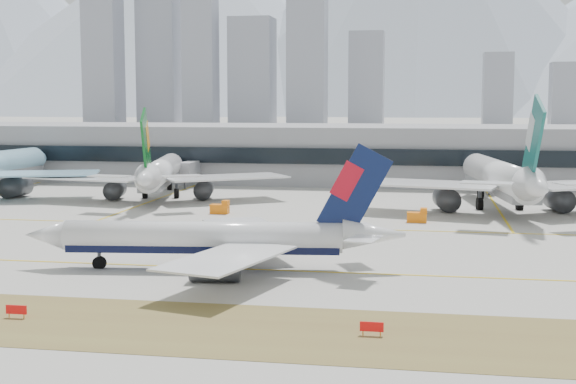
% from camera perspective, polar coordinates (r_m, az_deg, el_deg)
% --- Properties ---
extents(ground, '(3000.00, 3000.00, 0.00)m').
position_cam_1_polar(ground, '(107.97, -0.11, -5.05)').
color(ground, '#A9A69E').
rests_on(ground, ground).
extents(taxiing_airliner, '(49.30, 42.59, 16.57)m').
position_cam_1_polar(taxiing_airliner, '(103.28, -5.08, -3.35)').
color(taxiing_airliner, white).
rests_on(taxiing_airliner, ground).
extents(widebody_eva, '(56.76, 56.37, 20.65)m').
position_cam_1_polar(widebody_eva, '(179.91, -9.10, 1.26)').
color(widebody_eva, white).
rests_on(widebody_eva, ground).
extents(widebody_cathay, '(64.24, 63.38, 23.10)m').
position_cam_1_polar(widebody_cathay, '(163.89, 14.94, 0.85)').
color(widebody_cathay, white).
rests_on(widebody_cathay, ground).
extents(terminal, '(280.00, 43.10, 15.00)m').
position_cam_1_polar(terminal, '(220.24, 5.11, 2.78)').
color(terminal, gray).
rests_on(terminal, ground).
extents(hold_sign_left, '(2.20, 0.15, 1.35)m').
position_cam_1_polar(hold_sign_left, '(85.15, -18.76, -7.94)').
color(hold_sign_left, red).
rests_on(hold_sign_left, ground).
extents(hold_sign_right, '(2.20, 0.15, 1.35)m').
position_cam_1_polar(hold_sign_right, '(75.23, 5.97, -9.52)').
color(hold_sign_right, red).
rests_on(hold_sign_right, ground).
extents(gse_c, '(3.55, 2.00, 2.60)m').
position_cam_1_polar(gse_c, '(145.31, 9.22, -1.73)').
color(gse_c, orange).
rests_on(gse_c, ground).
extents(gse_b, '(3.55, 2.00, 2.60)m').
position_cam_1_polar(gse_b, '(155.03, -4.82, -1.16)').
color(gse_b, orange).
rests_on(gse_b, ground).
extents(city_skyline, '(342.00, 49.80, 140.00)m').
position_cam_1_polar(city_skyline, '(572.18, -2.76, 9.29)').
color(city_skyline, gray).
rests_on(city_skyline, ground).
extents(mountain_ridge, '(2830.00, 1120.00, 470.00)m').
position_cam_1_polar(mountain_ridge, '(1516.87, 10.68, 12.42)').
color(mountain_ridge, '#9EA8B7').
rests_on(mountain_ridge, ground).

